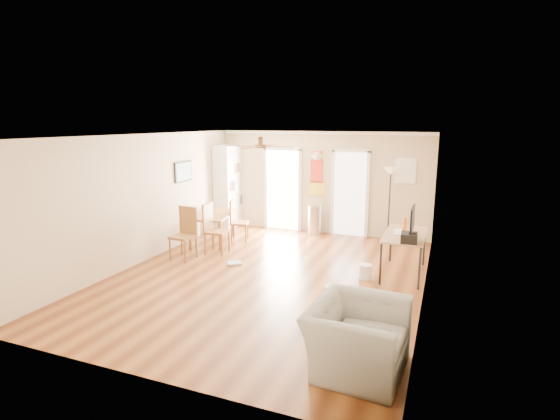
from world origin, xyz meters
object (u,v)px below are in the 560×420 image
at_px(dining_chair_near, 183,234).
at_px(armchair, 357,337).
at_px(trash_can, 315,220).
at_px(wastebasket_b, 332,295).
at_px(bookshelf, 229,186).
at_px(printer, 409,238).
at_px(dining_chair_right_b, 217,229).
at_px(torchiere_lamp, 389,206).
at_px(dining_table, 213,228).
at_px(wastebasket_a, 365,272).
at_px(dining_chair_right_a, 240,221).
at_px(computer_desk, 404,254).

xyz_separation_m(dining_chair_near, armchair, (4.22, -2.73, -0.15)).
distance_m(trash_can, wastebasket_b, 4.29).
relative_size(dining_chair_near, armchair, 0.90).
relative_size(bookshelf, wastebasket_b, 7.34).
xyz_separation_m(bookshelf, trash_can, (2.43, 0.01, -0.74)).
bearing_deg(dining_chair_near, trash_can, 59.81).
relative_size(trash_can, printer, 2.33).
relative_size(dining_chair_right_b, torchiere_lamp, 0.61).
relative_size(dining_table, wastebasket_b, 4.51).
xyz_separation_m(bookshelf, dining_chair_right_b, (0.91, -2.31, -0.56)).
bearing_deg(torchiere_lamp, trash_can, 177.64).
height_order(trash_can, wastebasket_b, trash_can).
relative_size(bookshelf, trash_can, 2.98).
xyz_separation_m(torchiere_lamp, wastebasket_b, (-0.33, -3.94, -0.74)).
relative_size(wastebasket_b, armchair, 0.25).
bearing_deg(dining_chair_near, torchiere_lamp, 40.73).
distance_m(printer, wastebasket_a, 1.04).
bearing_deg(dining_chair_near, dining_table, 97.42).
relative_size(dining_table, dining_chair_right_b, 1.24).
height_order(dining_chair_right_b, armchair, dining_chair_right_b).
bearing_deg(dining_chair_right_a, wastebasket_b, -150.32).
bearing_deg(trash_can, dining_table, -143.06).
distance_m(printer, wastebasket_b, 1.77).
bearing_deg(bookshelf, wastebasket_b, -60.97).
height_order(dining_chair_near, torchiere_lamp, torchiere_lamp).
relative_size(bookshelf, printer, 6.95).
distance_m(wastebasket_a, wastebasket_b, 1.35).
height_order(bookshelf, armchair, bookshelf).
bearing_deg(computer_desk, dining_chair_near, -170.59).
xyz_separation_m(dining_table, computer_desk, (4.48, -0.63, 0.05)).
height_order(dining_chair_right_b, dining_chair_near, dining_chair_right_b).
bearing_deg(bookshelf, dining_chair_right_a, -68.68).
distance_m(dining_table, dining_chair_near, 1.37).
distance_m(bookshelf, dining_chair_right_a, 1.64).
xyz_separation_m(dining_chair_near, wastebasket_a, (3.79, 0.22, -0.40)).
height_order(computer_desk, wastebasket_b, computer_desk).
bearing_deg(wastebasket_a, bookshelf, 147.57).
relative_size(torchiere_lamp, computer_desk, 1.22).
xyz_separation_m(dining_chair_right_b, dining_chair_near, (-0.47, -0.59, -0.01)).
distance_m(trash_can, computer_desk, 3.25).
bearing_deg(dining_chair_right_b, printer, -100.75).
bearing_deg(wastebasket_b, printer, 50.81).
bearing_deg(dining_chair_right_a, dining_chair_near, 146.65).
relative_size(bookshelf, computer_desk, 1.51).
relative_size(dining_chair_near, printer, 3.36).
height_order(trash_can, printer, printer).
bearing_deg(torchiere_lamp, computer_desk, -74.90).
height_order(dining_chair_near, armchair, dining_chair_near).
distance_m(dining_table, dining_chair_right_a, 0.66).
bearing_deg(torchiere_lamp, dining_chair_near, -143.49).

